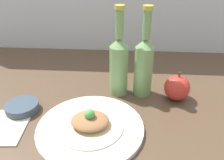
% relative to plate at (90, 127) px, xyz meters
% --- Properties ---
extents(ground_plane, '(1.80, 1.10, 0.04)m').
position_rel_plate_xyz_m(ground_plane, '(0.09, 0.06, -0.03)').
color(ground_plane, brown).
extents(plate, '(0.29, 0.29, 0.01)m').
position_rel_plate_xyz_m(plate, '(0.00, 0.00, 0.00)').
color(plate, white).
rests_on(plate, ground_plane).
extents(plated_food, '(0.18, 0.18, 0.05)m').
position_rel_plate_xyz_m(plated_food, '(0.00, 0.00, 0.02)').
color(plated_food, beige).
rests_on(plated_food, plate).
extents(cider_bottle_left, '(0.06, 0.06, 0.29)m').
position_rel_plate_xyz_m(cider_bottle_left, '(0.07, 0.19, 0.10)').
color(cider_bottle_left, '#729E5B').
rests_on(cider_bottle_left, ground_plane).
extents(cider_bottle_right, '(0.06, 0.06, 0.29)m').
position_rel_plate_xyz_m(cider_bottle_right, '(0.15, 0.19, 0.10)').
color(cider_bottle_right, '#729E5B').
rests_on(cider_bottle_right, ground_plane).
extents(apple, '(0.08, 0.08, 0.10)m').
position_rel_plate_xyz_m(apple, '(0.26, 0.17, 0.03)').
color(apple, red).
rests_on(apple, ground_plane).
extents(napkin, '(0.14, 0.16, 0.01)m').
position_rel_plate_xyz_m(napkin, '(-0.25, -0.01, -0.00)').
color(napkin, beige).
rests_on(napkin, ground_plane).
extents(dipping_bowl, '(0.10, 0.10, 0.03)m').
position_rel_plate_xyz_m(dipping_bowl, '(-0.22, 0.07, 0.01)').
color(dipping_bowl, '#384756').
rests_on(dipping_bowl, ground_plane).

